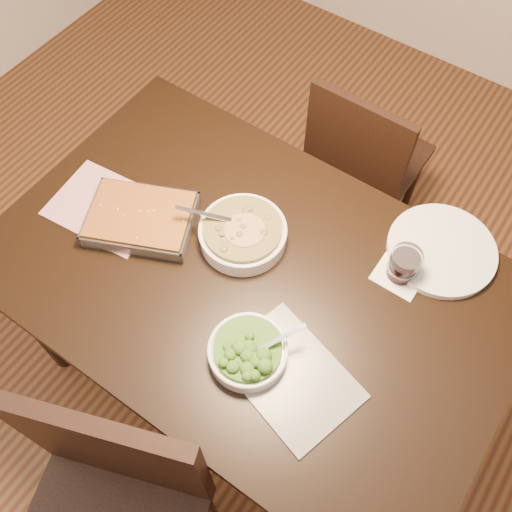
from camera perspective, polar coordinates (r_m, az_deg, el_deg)
ground at (r=2.21m, az=-0.40°, el=-11.42°), size 4.00×4.00×0.00m
table at (r=1.61m, az=-0.54°, el=-3.68°), size 1.40×0.90×0.75m
magazine_a at (r=1.69m, az=-14.77°, el=4.74°), size 0.33×0.26×0.01m
magazine_b at (r=1.41m, az=3.45°, el=-11.89°), size 0.37×0.31×0.01m
coaster at (r=1.57m, az=14.19°, el=-1.69°), size 0.12×0.12×0.00m
stew_bowl at (r=1.55m, az=-1.33°, el=2.32°), size 0.25×0.24×0.09m
broccoli_bowl at (r=1.40m, az=-0.81°, el=-9.51°), size 0.20×0.21×0.08m
baking_dish at (r=1.62m, az=-11.43°, el=3.66°), size 0.35×0.31×0.05m
wine_tumbler at (r=1.53m, az=14.59°, el=-0.78°), size 0.08×0.08×0.09m
dinner_plate at (r=1.63m, az=18.06°, el=0.58°), size 0.30×0.30×0.02m
chair_far at (r=2.18m, az=10.59°, el=9.51°), size 0.38×0.38×0.81m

